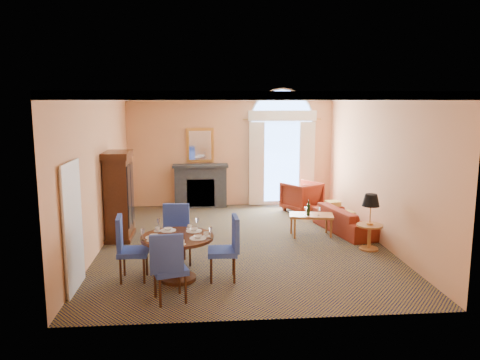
{
  "coord_description": "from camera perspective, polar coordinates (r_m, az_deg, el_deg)",
  "views": [
    {
      "loc": [
        -0.87,
        -9.92,
        3.07
      ],
      "look_at": [
        0.0,
        0.5,
        1.3
      ],
      "focal_mm": 35.0,
      "sensor_mm": 36.0,
      "label": 1
    }
  ],
  "objects": [
    {
      "name": "ground",
      "position": [
        10.42,
        0.23,
        -7.52
      ],
      "size": [
        7.5,
        7.5,
        0.0
      ],
      "primitive_type": "plane",
      "color": "#101234",
      "rests_on": "ground"
    },
    {
      "name": "coffee_table",
      "position": [
        10.87,
        8.66,
        -4.38
      ],
      "size": [
        1.08,
        0.72,
        0.85
      ],
      "rotation": [
        0.0,
        0.0,
        -0.19
      ],
      "color": "#A96732",
      "rests_on": "ground"
    },
    {
      "name": "armchair",
      "position": [
        13.26,
        7.52,
        -2.01
      ],
      "size": [
        1.25,
        1.26,
        0.84
      ],
      "primitive_type": "imported",
      "rotation": [
        0.0,
        0.0,
        3.71
      ],
      "color": "maroon",
      "rests_on": "ground"
    },
    {
      "name": "dining_chair_west",
      "position": [
        8.34,
        -13.64,
        -7.6
      ],
      "size": [
        0.54,
        0.52,
        1.13
      ],
      "rotation": [
        0.0,
        0.0,
        -1.57
      ],
      "color": "#28419E",
      "rests_on": "ground"
    },
    {
      "name": "armoire",
      "position": [
        10.81,
        -14.54,
        -2.01
      ],
      "size": [
        0.57,
        1.0,
        1.97
      ],
      "color": "black",
      "rests_on": "ground"
    },
    {
      "name": "dining_chair_east",
      "position": [
        8.13,
        -1.38,
        -7.77
      ],
      "size": [
        0.54,
        0.52,
        1.13
      ],
      "rotation": [
        0.0,
        0.0,
        1.54
      ],
      "color": "#28419E",
      "rests_on": "ground"
    },
    {
      "name": "dining_chair_south",
      "position": [
        7.27,
        -8.73,
        -10.02
      ],
      "size": [
        0.62,
        0.62,
        1.13
      ],
      "rotation": [
        0.0,
        0.0,
        0.29
      ],
      "color": "#28419E",
      "rests_on": "ground"
    },
    {
      "name": "dining_table",
      "position": [
        8.19,
        -7.63,
        -8.12
      ],
      "size": [
        1.25,
        1.25,
        0.99
      ],
      "color": "black",
      "rests_on": "ground"
    },
    {
      "name": "dining_chair_north",
      "position": [
        9.04,
        -7.74,
        -6.05
      ],
      "size": [
        0.63,
        0.63,
        1.13
      ],
      "rotation": [
        0.0,
        0.0,
        3.44
      ],
      "color": "#28419E",
      "rests_on": "ground"
    },
    {
      "name": "room_envelope",
      "position": [
        10.64,
        -0.21,
        6.59
      ],
      "size": [
        6.04,
        7.52,
        3.45
      ],
      "color": "#EAA570",
      "rests_on": "ground"
    },
    {
      "name": "side_table",
      "position": [
        10.06,
        15.59,
        -4.08
      ],
      "size": [
        0.54,
        0.54,
        1.16
      ],
      "color": "#A96732",
      "rests_on": "ground"
    },
    {
      "name": "sofa",
      "position": [
        11.4,
        12.88,
        -4.73
      ],
      "size": [
        1.21,
        2.14,
        0.59
      ],
      "primitive_type": "imported",
      "rotation": [
        0.0,
        0.0,
        1.79
      ],
      "color": "maroon",
      "rests_on": "ground"
    }
  ]
}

